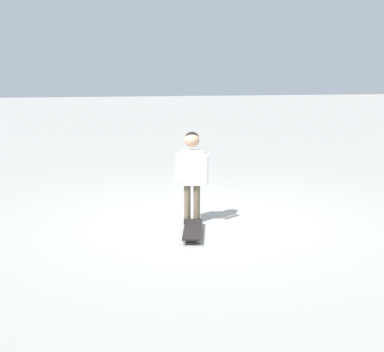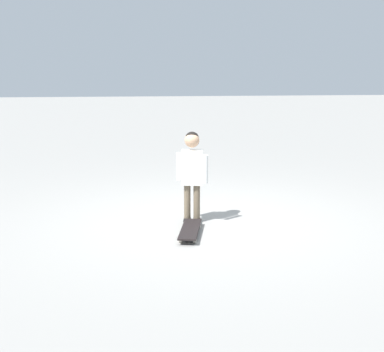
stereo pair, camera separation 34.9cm
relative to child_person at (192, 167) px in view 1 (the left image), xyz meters
name	(u,v)px [view 1 (the left image)]	position (x,y,z in m)	size (l,w,h in m)	color
ground_plane	(208,221)	(0.03, -0.19, -0.66)	(50.00, 50.00, 0.00)	gray
child_person	(192,167)	(0.00, 0.00, 0.00)	(0.26, 0.34, 1.06)	brown
skateboard	(193,230)	(-0.50, 0.07, -0.60)	(0.81, 0.34, 0.07)	black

